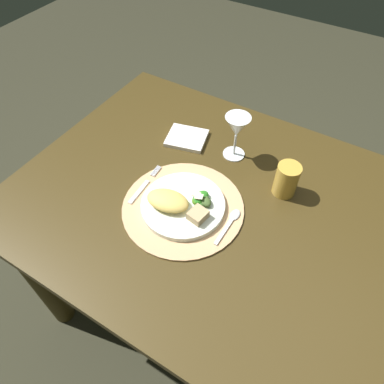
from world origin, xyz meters
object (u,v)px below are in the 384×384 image
dinner_plate (183,205)px  napkin (187,138)px  wine_glass (237,128)px  amber_tumbler (286,180)px  dining_table (212,229)px  fork (144,186)px  spoon (231,221)px

dinner_plate → napkin: dinner_plate is taller
wine_glass → dinner_plate: bearing=-95.2°
wine_glass → amber_tumbler: bearing=-18.4°
dining_table → amber_tumbler: size_ratio=11.38×
dining_table → napkin: napkin is taller
dining_table → amber_tumbler: 0.29m
napkin → fork: bearing=-89.0°
dining_table → wine_glass: bearing=100.5°
dining_table → spoon: size_ratio=8.71×
fork → napkin: bearing=91.0°
dining_table → dinner_plate: bearing=-130.5°
dining_table → dinner_plate: (-0.06, -0.07, 0.17)m
amber_tumbler → dining_table: bearing=-140.0°
fork → napkin: 0.25m
dining_table → dinner_plate: size_ratio=4.91×
napkin → wine_glass: (0.17, 0.02, 0.10)m
dinner_plate → spoon: size_ratio=1.78×
wine_glass → amber_tumbler: size_ratio=1.46×
dining_table → amber_tumbler: bearing=40.0°
napkin → wine_glass: wine_glass is taller
fork → wine_glass: wine_glass is taller
spoon → wine_glass: size_ratio=0.89×
dinner_plate → napkin: bearing=119.7°
spoon → napkin: size_ratio=1.05×
spoon → wine_glass: (-0.12, 0.25, 0.10)m
spoon → fork: bearing=-175.4°
fork → dinner_plate: bearing=-1.1°
dinner_plate → spoon: bearing=10.3°
spoon → napkin: (-0.29, 0.23, -0.00)m
dining_table → amber_tumbler: (0.16, 0.14, 0.21)m
dining_table → fork: 0.27m
dinner_plate → amber_tumbler: size_ratio=2.32×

